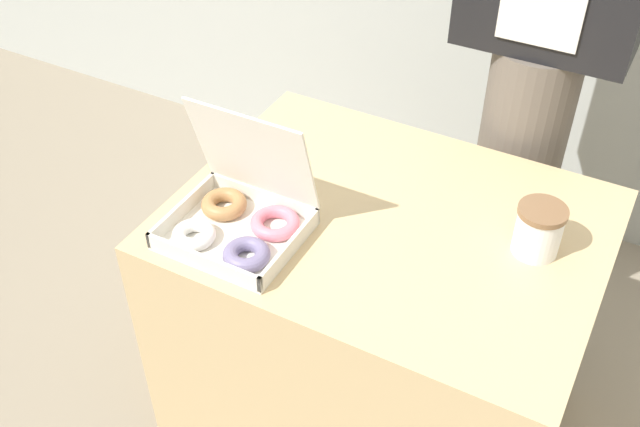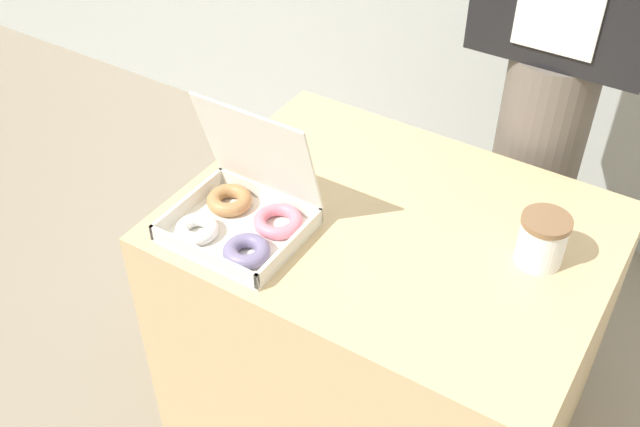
% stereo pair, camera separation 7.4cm
% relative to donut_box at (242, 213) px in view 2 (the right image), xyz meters
% --- Properties ---
extents(ground_plane, '(14.00, 14.00, 0.00)m').
position_rel_donut_box_xyz_m(ground_plane, '(0.26, 0.19, -0.75)').
color(ground_plane, gray).
extents(table, '(0.91, 0.70, 0.71)m').
position_rel_donut_box_xyz_m(table, '(0.26, 0.19, -0.40)').
color(table, tan).
rests_on(table, ground_plane).
extents(donut_box, '(0.27, 0.25, 0.27)m').
position_rel_donut_box_xyz_m(donut_box, '(0.00, 0.00, 0.00)').
color(donut_box, white).
rests_on(donut_box, table).
extents(coffee_cup, '(0.10, 0.10, 0.11)m').
position_rel_donut_box_xyz_m(coffee_cup, '(0.56, 0.23, 0.01)').
color(coffee_cup, white).
rests_on(coffee_cup, table).
extents(person_customer, '(0.40, 0.22, 1.74)m').
position_rel_donut_box_xyz_m(person_customer, '(0.41, 0.69, 0.21)').
color(person_customer, '#665B51').
rests_on(person_customer, ground_plane).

